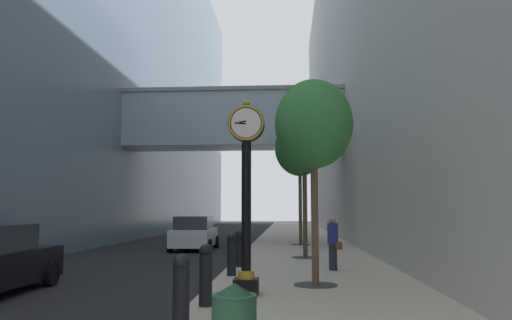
{
  "coord_description": "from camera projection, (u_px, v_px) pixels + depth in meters",
  "views": [
    {
      "loc": [
        2.02,
        -3.71,
        2.03
      ],
      "look_at": [
        0.82,
        14.5,
        3.92
      ],
      "focal_mm": 33.91,
      "sensor_mm": 36.0,
      "label": 1
    }
  ],
  "objects": [
    {
      "name": "bollard_second",
      "position": [
        206.0,
        273.0,
        9.58
      ],
      "size": [
        0.27,
        0.27,
        1.22
      ],
      "color": "black",
      "rests_on": "sidewalk_right"
    },
    {
      "name": "street_tree_mid_far",
      "position": [
        300.0,
        148.0,
        26.76
      ],
      "size": [
        2.78,
        2.78,
        6.94
      ],
      "color": "#333335",
      "rests_on": "sidewalk_right"
    },
    {
      "name": "ground_plane",
      "position": [
        256.0,
        242.0,
        30.41
      ],
      "size": [
        110.0,
        110.0,
        0.0
      ],
      "primitive_type": "plane",
      "color": "black",
      "rests_on": "ground"
    },
    {
      "name": "car_white_near",
      "position": [
        194.0,
        234.0,
        24.64
      ],
      "size": [
        2.19,
        4.21,
        1.7
      ],
      "color": "silver",
      "rests_on": "ground"
    },
    {
      "name": "building_block_left",
      "position": [
        89.0,
        34.0,
        35.72
      ],
      "size": [
        22.99,
        80.0,
        30.03
      ],
      "color": "slate",
      "rests_on": "ground"
    },
    {
      "name": "bollard_fourth",
      "position": [
        232.0,
        253.0,
        13.99
      ],
      "size": [
        0.27,
        0.27,
        1.22
      ],
      "color": "black",
      "rests_on": "sidewalk_right"
    },
    {
      "name": "street_tree_near",
      "position": [
        314.0,
        125.0,
        12.57
      ],
      "size": [
        2.03,
        2.03,
        5.29
      ],
      "color": "#333335",
      "rests_on": "sidewalk_right"
    },
    {
      "name": "street_clock",
      "position": [
        246.0,
        186.0,
        11.07
      ],
      "size": [
        0.84,
        0.55,
        4.45
      ],
      "color": "black",
      "rests_on": "sidewalk_right"
    },
    {
      "name": "pedestrian_walking",
      "position": [
        333.0,
        241.0,
        15.25
      ],
      "size": [
        0.52,
        0.49,
        1.72
      ],
      "color": "#23232D",
      "rests_on": "sidewalk_right"
    },
    {
      "name": "bollard_fifth",
      "position": [
        239.0,
        247.0,
        16.2
      ],
      "size": [
        0.27,
        0.27,
        1.22
      ],
      "color": "black",
      "rests_on": "sidewalk_right"
    },
    {
      "name": "sidewalk_right",
      "position": [
        299.0,
        238.0,
        33.22
      ],
      "size": [
        5.5,
        80.0,
        0.14
      ],
      "primitive_type": "cube",
      "color": "#BCB29E",
      "rests_on": "ground"
    },
    {
      "name": "building_block_right",
      "position": [
        400.0,
        42.0,
        34.15
      ],
      "size": [
        9.0,
        80.0,
        27.65
      ],
      "color": "#B7B2A8",
      "rests_on": "ground"
    },
    {
      "name": "bollard_nearest",
      "position": [
        181.0,
        292.0,
        7.38
      ],
      "size": [
        0.27,
        0.27,
        1.22
      ],
      "color": "black",
      "rests_on": "sidewalk_right"
    },
    {
      "name": "street_tree_mid_near",
      "position": [
        304.0,
        142.0,
        19.66
      ],
      "size": [
        2.25,
        2.25,
        5.95
      ],
      "color": "#333335",
      "rests_on": "sidewalk_right"
    }
  ]
}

